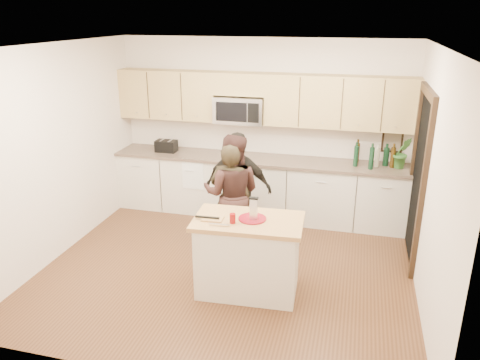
% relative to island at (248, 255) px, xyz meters
% --- Properties ---
extents(floor, '(4.50, 4.50, 0.00)m').
position_rel_island_xyz_m(floor, '(-0.36, 0.45, -0.45)').
color(floor, brown).
rests_on(floor, ground).
extents(room_shell, '(4.52, 4.02, 2.71)m').
position_rel_island_xyz_m(room_shell, '(-0.36, 0.45, 1.28)').
color(room_shell, beige).
rests_on(room_shell, ground).
extents(back_cabinetry, '(4.50, 0.66, 0.94)m').
position_rel_island_xyz_m(back_cabinetry, '(-0.36, 2.14, 0.02)').
color(back_cabinetry, beige).
rests_on(back_cabinetry, ground).
extents(upper_cabinetry, '(4.50, 0.33, 0.75)m').
position_rel_island_xyz_m(upper_cabinetry, '(-0.33, 2.29, 1.39)').
color(upper_cabinetry, tan).
rests_on(upper_cabinetry, ground).
extents(microwave, '(0.76, 0.41, 0.40)m').
position_rel_island_xyz_m(microwave, '(-0.67, 2.25, 1.20)').
color(microwave, silver).
rests_on(microwave, ground).
extents(doorway, '(0.06, 1.25, 2.20)m').
position_rel_island_xyz_m(doorway, '(1.87, 1.35, 0.70)').
color(doorway, black).
rests_on(doorway, ground).
extents(framed_picture, '(0.30, 0.03, 0.38)m').
position_rel_island_xyz_m(framed_picture, '(1.59, 2.43, 0.83)').
color(framed_picture, black).
rests_on(framed_picture, ground).
extents(dish_towel, '(0.34, 0.60, 0.48)m').
position_rel_island_xyz_m(dish_towel, '(-1.31, 1.95, 0.35)').
color(dish_towel, white).
rests_on(dish_towel, ground).
extents(island, '(1.24, 0.77, 0.90)m').
position_rel_island_xyz_m(island, '(0.00, 0.00, 0.00)').
color(island, beige).
rests_on(island, ground).
extents(red_plate, '(0.31, 0.31, 0.02)m').
position_rel_island_xyz_m(red_plate, '(0.04, 0.01, 0.45)').
color(red_plate, maroon).
rests_on(red_plate, island).
extents(box_grater, '(0.10, 0.05, 0.25)m').
position_rel_island_xyz_m(box_grater, '(0.06, -0.01, 0.59)').
color(box_grater, silver).
rests_on(box_grater, red_plate).
extents(drink_glass, '(0.07, 0.07, 0.11)m').
position_rel_island_xyz_m(drink_glass, '(-0.14, -0.13, 0.50)').
color(drink_glass, maroon).
rests_on(drink_glass, island).
extents(cutting_board, '(0.24, 0.18, 0.02)m').
position_rel_island_xyz_m(cutting_board, '(-0.38, -0.10, 0.45)').
color(cutting_board, '#B3884A').
rests_on(cutting_board, island).
extents(tongs, '(0.27, 0.04, 0.02)m').
position_rel_island_xyz_m(tongs, '(-0.43, -0.11, 0.47)').
color(tongs, black).
rests_on(tongs, cutting_board).
extents(knife, '(0.23, 0.03, 0.01)m').
position_rel_island_xyz_m(knife, '(-0.26, -0.24, 0.47)').
color(knife, silver).
rests_on(knife, cutting_board).
extents(toaster, '(0.33, 0.20, 0.19)m').
position_rel_island_xyz_m(toaster, '(-1.85, 2.12, 0.58)').
color(toaster, black).
rests_on(toaster, back_cabinetry).
extents(bottle_cluster, '(0.58, 0.32, 0.38)m').
position_rel_island_xyz_m(bottle_cluster, '(1.34, 2.16, 0.66)').
color(bottle_cluster, black).
rests_on(bottle_cluster, back_cabinetry).
extents(orchid, '(0.30, 0.27, 0.45)m').
position_rel_island_xyz_m(orchid, '(1.72, 2.17, 0.71)').
color(orchid, '#366C2B').
rests_on(orchid, back_cabinetry).
extents(woman_left, '(0.57, 0.39, 1.51)m').
position_rel_island_xyz_m(woman_left, '(-0.43, 0.85, 0.30)').
color(woman_left, black).
rests_on(woman_left, ground).
extents(woman_center, '(0.82, 0.66, 1.60)m').
position_rel_island_xyz_m(woman_center, '(-0.44, 0.94, 0.35)').
color(woman_center, '#311C18').
rests_on(woman_center, ground).
extents(woman_right, '(0.92, 0.40, 1.56)m').
position_rel_island_xyz_m(woman_right, '(-0.43, 1.22, 0.32)').
color(woman_right, black).
rests_on(woman_right, ground).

